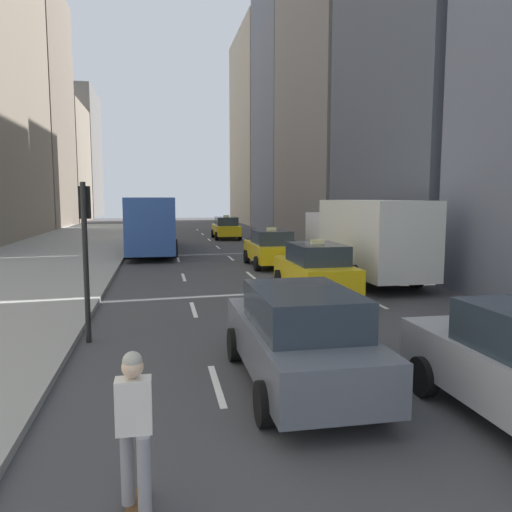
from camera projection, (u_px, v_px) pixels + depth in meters
The scene contains 11 objects.
sidewalk_left at pixel (45, 259), 25.94m from camera, with size 8.00×66.00×0.15m, color gray.
lane_markings at pixel (240, 266), 23.85m from camera, with size 5.72×56.00×0.01m.
building_row_right at pixel (333, 54), 37.53m from camera, with size 6.00×72.13×33.61m.
taxi_lead at pixel (226, 228), 39.14m from camera, with size 2.02×4.40×1.87m.
taxi_second at pixel (315, 268), 16.79m from camera, with size 2.02×4.40×1.87m.
taxi_third at pixel (271, 248), 23.52m from camera, with size 2.02×4.40×1.87m.
sedan_silver_behind at pixel (299, 336), 8.59m from camera, with size 2.02×4.72×1.74m.
city_bus at pixel (151, 222), 29.89m from camera, with size 2.80×11.61×3.25m.
box_truck at pixel (363, 237), 19.77m from camera, with size 2.58×8.40×3.15m.
skateboarder at pixel (134, 426), 5.04m from camera, with size 0.36×0.80×1.75m.
traffic_light_pole at pixel (85, 236), 11.10m from camera, with size 0.24×0.42×3.60m.
Camera 1 is at (-1.12, -0.35, 3.27)m, focal length 35.00 mm.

